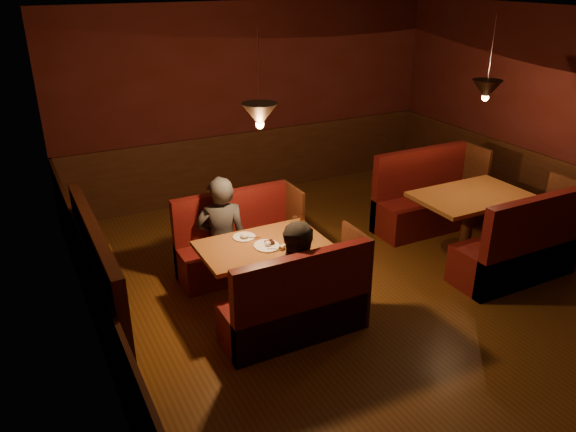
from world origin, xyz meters
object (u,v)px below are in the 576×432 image
second_bench_far (426,203)px  main_table (264,257)px  main_bench_far (239,247)px  second_table (469,209)px  main_bench_near (298,310)px  diner_b (302,264)px  second_bench_near (521,252)px  diner_a (221,215)px

second_bench_far → main_table: bearing=-165.4°
main_bench_far → second_table: 2.89m
main_bench_near → second_table: 2.84m
main_table → main_bench_far: size_ratio=0.91×
diner_b → second_bench_near: bearing=18.0°
main_table → second_table: (2.77, -0.10, 0.04)m
main_bench_near → second_bench_far: size_ratio=0.94×
second_bench_far → diner_b: (-2.70, -1.39, 0.41)m
second_table → second_bench_far: (0.03, 0.82, -0.23)m
second_table → diner_b: diner_b is taller
diner_a → diner_b: (0.30, -1.34, -0.04)m
diner_a → diner_b: size_ratio=1.05×
second_bench_far → second_bench_near: size_ratio=1.00×
second_table → second_bench_near: bearing=-87.8°
main_bench_near → second_bench_far: 3.15m
main_bench_far → diner_b: diner_b is taller
second_bench_far → diner_a: (-3.01, -0.05, 0.45)m
main_bench_near → second_table: (2.75, 0.65, 0.27)m
main_bench_near → second_table: main_bench_near is taller
main_table → second_table: bearing=-2.0°
main_bench_near → diner_b: diner_b is taller
main_bench_near → second_bench_near: second_bench_near is taller
diner_b → main_bench_far: bearing=116.8°
main_bench_far → second_bench_far: 2.79m
main_bench_near → diner_a: (-0.22, 1.42, 0.49)m
main_table → second_bench_near: (2.80, -0.92, -0.19)m
main_table → diner_a: size_ratio=0.82×
diner_b → second_table: bearing=35.4°
main_bench_near → diner_a: bearing=98.8°
second_table → second_bench_near: second_bench_near is taller
main_table → diner_b: size_ratio=0.86×
second_bench_far → diner_b: size_ratio=1.01×
second_bench_near → diner_a: size_ratio=0.96×
second_bench_far → diner_a: diner_a is taller
main_bench_near → diner_a: diner_a is taller
second_table → diner_b: 2.74m
diner_a → diner_b: diner_a is taller
second_bench_far → second_bench_near: same height
second_bench_far → diner_a: 3.04m
diner_a → second_bench_far: bearing=-163.0°
diner_a → main_bench_near: bearing=114.9°
second_bench_near → second_table: bearing=92.2°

